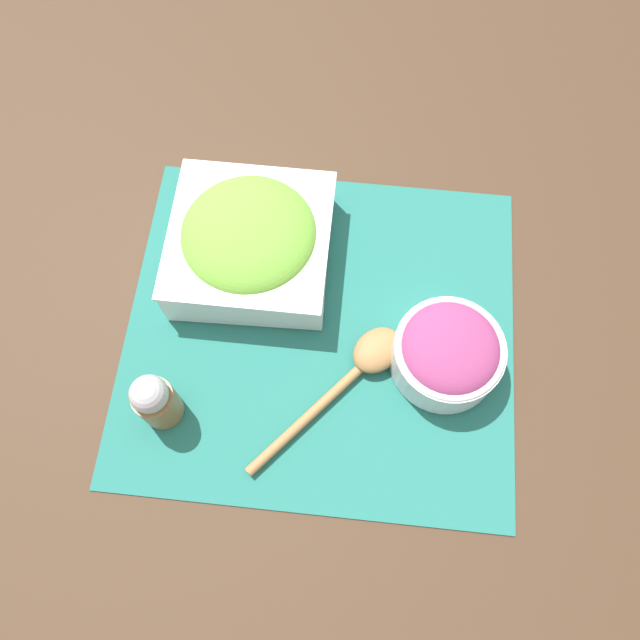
{
  "coord_description": "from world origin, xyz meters",
  "views": [
    {
      "loc": [
        0.03,
        -0.27,
        0.72
      ],
      "look_at": [
        0.0,
        0.0,
        0.03
      ],
      "focal_mm": 35.0,
      "sensor_mm": 36.0,
      "label": 1
    }
  ],
  "objects_px": {
    "onion_bowl": "(448,353)",
    "pepper_shaker": "(155,400)",
    "lettuce_bowl": "(250,241)",
    "wooden_spoon": "(362,365)"
  },
  "relations": [
    {
      "from": "onion_bowl",
      "to": "pepper_shaker",
      "type": "xyz_separation_m",
      "value": [
        -0.32,
        -0.09,
        0.01
      ]
    },
    {
      "from": "lettuce_bowl",
      "to": "pepper_shaker",
      "type": "distance_m",
      "value": 0.22
    },
    {
      "from": "onion_bowl",
      "to": "wooden_spoon",
      "type": "height_order",
      "value": "onion_bowl"
    },
    {
      "from": "lettuce_bowl",
      "to": "wooden_spoon",
      "type": "relative_size",
      "value": 0.98
    },
    {
      "from": "onion_bowl",
      "to": "pepper_shaker",
      "type": "bearing_deg",
      "value": -164.06
    },
    {
      "from": "lettuce_bowl",
      "to": "onion_bowl",
      "type": "xyz_separation_m",
      "value": [
        0.25,
        -0.12,
        -0.0
      ]
    },
    {
      "from": "wooden_spoon",
      "to": "pepper_shaker",
      "type": "xyz_separation_m",
      "value": [
        -0.23,
        -0.08,
        0.03
      ]
    },
    {
      "from": "lettuce_bowl",
      "to": "wooden_spoon",
      "type": "height_order",
      "value": "lettuce_bowl"
    },
    {
      "from": "lettuce_bowl",
      "to": "onion_bowl",
      "type": "bearing_deg",
      "value": -25.68
    },
    {
      "from": "lettuce_bowl",
      "to": "pepper_shaker",
      "type": "bearing_deg",
      "value": -109.61
    }
  ]
}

